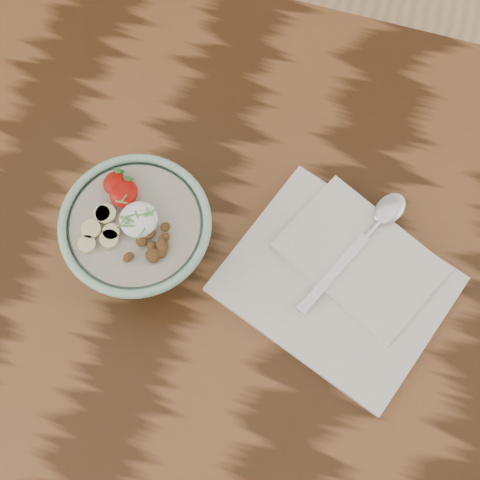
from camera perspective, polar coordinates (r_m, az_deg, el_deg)
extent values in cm
cube|color=#331C0C|center=(83.88, -6.95, -3.88)|extent=(160.00, 90.00, 4.00)
cylinder|color=#8ABA9D|center=(82.82, -8.08, -0.78)|extent=(7.51, 7.51, 1.07)
torus|color=#8ABA9D|center=(74.67, -8.97, 1.38)|extent=(17.07, 17.07, 0.98)
cylinder|color=#B4AC95|center=(75.16, -8.91, 1.24)|extent=(14.48, 14.48, 0.89)
ellipsoid|color=white|center=(73.98, -8.64, 1.74)|extent=(4.30, 4.30, 2.36)
ellipsoid|color=#A10B07|center=(76.26, -10.63, 4.79)|extent=(2.58, 2.84, 1.42)
cone|color=#286623|center=(76.39, -10.37, 5.65)|extent=(1.40, 1.03, 1.52)
ellipsoid|color=#A10B07|center=(75.43, -9.89, 3.97)|extent=(3.12, 3.43, 1.71)
cone|color=#286623|center=(75.63, -9.58, 5.00)|extent=(1.40, 1.03, 1.52)
cylinder|color=#D2C88A|center=(74.41, -10.91, 0.64)|extent=(1.87, 1.87, 0.70)
cylinder|color=#D2C88A|center=(75.39, -11.69, 2.17)|extent=(1.90, 1.90, 0.70)
cylinder|color=#D2C88A|center=(74.18, -11.10, 0.06)|extent=(2.10, 2.10, 0.70)
cylinder|color=#D2C88A|center=(75.30, -11.35, 2.17)|extent=(2.27, 2.27, 0.70)
cylinder|color=#D2C88A|center=(74.98, -12.58, 0.87)|extent=(2.19, 2.19, 0.70)
cylinder|color=#D2C88A|center=(74.48, -12.93, -0.38)|extent=(1.96, 1.96, 0.70)
ellipsoid|color=brown|center=(72.67, -7.43, -1.26)|extent=(2.10, 2.02, 1.24)
ellipsoid|color=brown|center=(72.67, -7.41, -1.50)|extent=(1.54, 1.57, 1.03)
ellipsoid|color=brown|center=(73.20, -7.55, -0.49)|extent=(1.40, 1.41, 0.58)
ellipsoid|color=brown|center=(73.42, -8.40, -0.06)|extent=(1.57, 1.72, 0.81)
ellipsoid|color=brown|center=(72.72, -6.83, -1.09)|extent=(1.44, 1.28, 1.03)
ellipsoid|color=brown|center=(73.57, -7.72, 0.62)|extent=(1.84, 1.96, 0.86)
ellipsoid|color=brown|center=(72.83, -6.65, -0.47)|extent=(2.12, 2.17, 1.36)
ellipsoid|color=brown|center=(73.64, -7.61, 0.68)|extent=(1.18, 1.51, 1.00)
ellipsoid|color=brown|center=(73.29, -6.48, 0.23)|extent=(1.57, 1.59, 0.96)
ellipsoid|color=brown|center=(73.76, -6.40, 1.11)|extent=(1.45, 1.48, 0.62)
ellipsoid|color=brown|center=(73.08, -9.51, -1.44)|extent=(1.46, 1.61, 0.99)
cylinder|color=#53943E|center=(72.64, -9.57, 1.20)|extent=(1.56, 0.62, 0.23)
cylinder|color=#53943E|center=(72.87, -8.15, 2.23)|extent=(1.38, 1.04, 0.23)
cylinder|color=#53943E|center=(72.86, -8.40, 2.14)|extent=(1.04, 0.45, 0.22)
cylinder|color=#53943E|center=(72.81, -9.58, 1.54)|extent=(0.66, 0.93, 0.21)
cylinder|color=#53943E|center=(73.79, -10.10, 3.21)|extent=(1.37, 0.28, 0.23)
cylinder|color=#53943E|center=(73.02, -9.39, 2.06)|extent=(1.23, 0.89, 0.23)
cylinder|color=#53943E|center=(72.96, -8.82, 2.17)|extent=(0.72, 0.86, 0.21)
cylinder|color=#53943E|center=(72.92, -9.55, 1.79)|extent=(1.45, 0.41, 0.23)
cylinder|color=#53943E|center=(72.97, -9.92, 1.71)|extent=(1.18, 0.79, 0.22)
cylinder|color=#53943E|center=(72.90, -7.75, 2.45)|extent=(1.12, 0.83, 0.22)
cylinder|color=#53943E|center=(72.10, -8.38, 0.56)|extent=(0.47, 1.40, 0.23)
cylinder|color=#53943E|center=(73.92, -9.85, 3.55)|extent=(0.45, 0.94, 0.21)
cylinder|color=#53943E|center=(72.82, -7.64, 2.32)|extent=(1.06, 1.30, 0.23)
cylinder|color=#53943E|center=(72.87, -10.07, 1.46)|extent=(0.63, 1.51, 0.23)
cube|color=silver|center=(81.57, 8.22, -3.76)|extent=(30.57, 27.70, 0.97)
cube|color=silver|center=(82.21, 10.22, -1.47)|extent=(22.01, 19.37, 0.58)
cube|color=silver|center=(80.59, 7.99, -2.84)|extent=(6.37, 11.77, 0.38)
cylinder|color=silver|center=(83.13, 11.37, 1.11)|extent=(2.07, 3.26, 0.76)
ellipsoid|color=silver|center=(84.27, 12.66, 2.62)|extent=(5.11, 5.90, 1.03)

